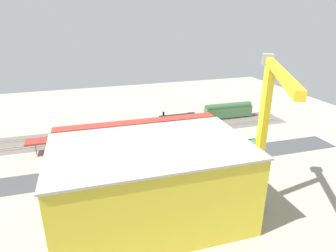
# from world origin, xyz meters

# --- Properties ---
(ground_plane) EXTENTS (187.66, 187.66, 0.00)m
(ground_plane) POSITION_xyz_m (0.00, 0.00, 0.00)
(ground_plane) COLOR #9E998C
(ground_plane) RESTS_ON ground
(rail_bed) EXTENTS (117.53, 16.54, 0.01)m
(rail_bed) POSITION_xyz_m (0.00, -22.05, 0.00)
(rail_bed) COLOR #665E54
(rail_bed) RESTS_ON ground
(street_asphalt) EXTENTS (117.43, 11.20, 0.01)m
(street_asphalt) POSITION_xyz_m (0.00, 3.36, 0.00)
(street_asphalt) COLOR #424244
(street_asphalt) RESTS_ON ground
(track_rails) EXTENTS (117.27, 10.11, 0.12)m
(track_rails) POSITION_xyz_m (0.00, -22.05, 0.18)
(track_rails) COLOR #9E9EA8
(track_rails) RESTS_ON ground
(platform_canopy_near) EXTENTS (51.12, 5.24, 4.30)m
(platform_canopy_near) POSITION_xyz_m (6.56, -12.91, 4.04)
(platform_canopy_near) COLOR #A82D23
(platform_canopy_near) RESTS_ON ground
(platform_canopy_far) EXTENTS (54.81, 5.66, 4.44)m
(platform_canopy_far) POSITION_xyz_m (-2.03, -20.28, 4.25)
(platform_canopy_far) COLOR #B73328
(platform_canopy_far) RESTS_ON ground
(locomotive) EXTENTS (15.29, 3.15, 5.18)m
(locomotive) POSITION_xyz_m (-18.97, -25.23, 1.86)
(locomotive) COLOR black
(locomotive) RESTS_ON ground
(passenger_coach) EXTENTS (19.58, 3.40, 6.20)m
(passenger_coach) POSITION_xyz_m (-39.22, -25.23, 3.26)
(passenger_coach) COLOR black
(passenger_coach) RESTS_ON ground
(parked_car_0) EXTENTS (4.45, 1.78, 1.74)m
(parked_car_0) POSITION_xyz_m (-34.30, -0.38, 0.77)
(parked_car_0) COLOR black
(parked_car_0) RESTS_ON ground
(parked_car_1) EXTENTS (4.67, 1.95, 1.73)m
(parked_car_1) POSITION_xyz_m (-27.30, -0.43, 0.77)
(parked_car_1) COLOR black
(parked_car_1) RESTS_ON ground
(parked_car_2) EXTENTS (4.49, 1.83, 1.63)m
(parked_car_2) POSITION_xyz_m (-19.44, 0.19, 0.73)
(parked_car_2) COLOR black
(parked_car_2) RESTS_ON ground
(parked_car_3) EXTENTS (4.49, 1.90, 1.78)m
(parked_car_3) POSITION_xyz_m (-12.18, 0.50, 0.79)
(parked_car_3) COLOR black
(parked_car_3) RESTS_ON ground
(construction_building) EXTENTS (36.35, 21.87, 15.74)m
(construction_building) POSITION_xyz_m (4.43, 24.37, 7.87)
(construction_building) COLOR yellow
(construction_building) RESTS_ON ground
(construction_roof_slab) EXTENTS (36.96, 22.48, 0.40)m
(construction_roof_slab) POSITION_xyz_m (4.43, 24.37, 15.94)
(construction_roof_slab) COLOR #ADA89E
(construction_roof_slab) RESTS_ON construction_building
(tower_crane) EXTENTS (15.47, 26.42, 31.26)m
(tower_crane) POSITION_xyz_m (-16.14, 28.98, 19.08)
(tower_crane) COLOR gray
(tower_crane) RESTS_ON ground
(box_truck_0) EXTENTS (9.96, 3.29, 3.56)m
(box_truck_0) POSITION_xyz_m (-8.85, 7.53, 1.74)
(box_truck_0) COLOR black
(box_truck_0) RESTS_ON ground
(street_tree_0) EXTENTS (4.63, 4.63, 6.51)m
(street_tree_0) POSITION_xyz_m (-28.44, 9.35, 4.18)
(street_tree_0) COLOR brown
(street_tree_0) RESTS_ON ground
(street_tree_1) EXTENTS (5.53, 5.53, 8.13)m
(street_tree_1) POSITION_xyz_m (1.67, 9.01, 5.34)
(street_tree_1) COLOR brown
(street_tree_1) RESTS_ON ground
(street_tree_2) EXTENTS (5.57, 5.57, 8.14)m
(street_tree_2) POSITION_xyz_m (-8.63, 8.07, 5.33)
(street_tree_2) COLOR brown
(street_tree_2) RESTS_ON ground
(traffic_light) EXTENTS (0.50, 0.36, 5.98)m
(traffic_light) POSITION_xyz_m (18.83, -1.40, 4.01)
(traffic_light) COLOR #333333
(traffic_light) RESTS_ON ground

